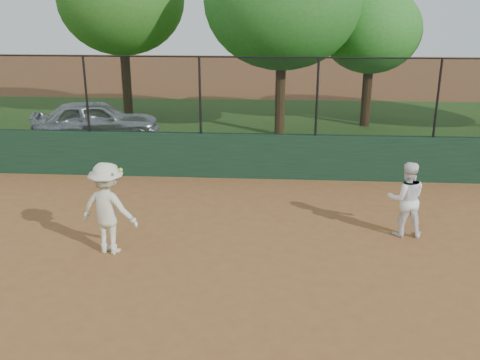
# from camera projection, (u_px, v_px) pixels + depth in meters

# --- Properties ---
(ground) EXTENTS (80.00, 80.00, 0.00)m
(ground) POSITION_uv_depth(u_px,v_px,m) (182.00, 291.00, 8.75)
(ground) COLOR brown
(ground) RESTS_ON ground
(back_wall) EXTENTS (26.00, 0.20, 1.20)m
(back_wall) POSITION_uv_depth(u_px,v_px,m) (220.00, 156.00, 14.24)
(back_wall) COLOR #183621
(back_wall) RESTS_ON ground
(grass_strip) EXTENTS (36.00, 12.00, 0.01)m
(grass_strip) POSITION_uv_depth(u_px,v_px,m) (237.00, 127.00, 20.10)
(grass_strip) COLOR #264E18
(grass_strip) RESTS_ON ground
(parked_car) EXTENTS (4.44, 2.73, 1.41)m
(parked_car) POSITION_uv_depth(u_px,v_px,m) (96.00, 121.00, 17.85)
(parked_car) COLOR #B8BDC3
(parked_car) RESTS_ON ground
(player_second) EXTENTS (0.75, 0.59, 1.54)m
(player_second) POSITION_uv_depth(u_px,v_px,m) (406.00, 199.00, 10.62)
(player_second) COLOR white
(player_second) RESTS_ON ground
(player_main) EXTENTS (1.25, 0.91, 1.75)m
(player_main) POSITION_uv_depth(u_px,v_px,m) (108.00, 208.00, 9.86)
(player_main) COLOR beige
(player_main) RESTS_ON ground
(fence_assembly) EXTENTS (26.00, 0.06, 2.00)m
(fence_assembly) POSITION_uv_depth(u_px,v_px,m) (218.00, 94.00, 13.72)
(fence_assembly) COLOR black
(fence_assembly) RESTS_ON back_wall
(tree_1) EXTENTS (4.73, 4.30, 6.61)m
(tree_1) POSITION_uv_depth(u_px,v_px,m) (121.00, 0.00, 19.80)
(tree_1) COLOR #3E2A15
(tree_1) RESTS_ON ground
(tree_2) EXTENTS (5.24, 4.77, 6.80)m
(tree_2) POSITION_uv_depth(u_px,v_px,m) (282.00, 1.00, 17.56)
(tree_2) COLOR #49321A
(tree_2) RESTS_ON ground
(tree_3) EXTENTS (3.59, 3.27, 5.07)m
(tree_3) POSITION_uv_depth(u_px,v_px,m) (371.00, 31.00, 19.28)
(tree_3) COLOR #3D2714
(tree_3) RESTS_ON ground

